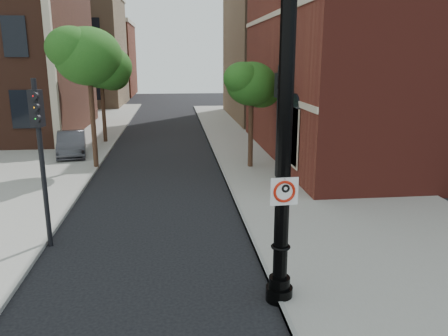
{
  "coord_description": "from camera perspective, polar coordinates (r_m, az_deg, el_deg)",
  "views": [
    {
      "loc": [
        -0.17,
        -9.24,
        5.34
      ],
      "look_at": [
        1.11,
        2.0,
        2.49
      ],
      "focal_mm": 35.0,
      "sensor_mm": 36.0,
      "label": 1
    }
  ],
  "objects": [
    {
      "name": "ground",
      "position": [
        10.67,
        -4.92,
        -15.95
      ],
      "size": [
        120.0,
        120.0,
        0.0
      ],
      "primitive_type": "plane",
      "color": "black",
      "rests_on": "ground"
    },
    {
      "name": "sidewalk_right",
      "position": [
        20.88,
        10.91,
        -0.76
      ],
      "size": [
        8.0,
        60.0,
        0.12
      ],
      "primitive_type": "cube",
      "color": "gray",
      "rests_on": "ground"
    },
    {
      "name": "sidewalk_left",
      "position": [
        29.12,
        -24.05,
        2.46
      ],
      "size": [
        10.0,
        50.0,
        0.12
      ],
      "primitive_type": "cube",
      "color": "gray",
      "rests_on": "ground"
    },
    {
      "name": "curb_edge",
      "position": [
        20.07,
        0.07,
        -1.08
      ],
      "size": [
        0.1,
        60.0,
        0.14
      ],
      "primitive_type": "cube",
      "color": "gray",
      "rests_on": "ground"
    },
    {
      "name": "bg_building_tan_a",
      "position": [
        54.54,
        -19.64,
        14.06
      ],
      "size": [
        12.0,
        12.0,
        12.0
      ],
      "primitive_type": "cube",
      "color": "#89684B",
      "rests_on": "ground"
    },
    {
      "name": "bg_building_red",
      "position": [
        68.27,
        -16.94,
        13.28
      ],
      "size": [
        12.0,
        12.0,
        10.0
      ],
      "primitive_type": "cube",
      "color": "maroon",
      "rests_on": "ground"
    },
    {
      "name": "bg_building_tan_b",
      "position": [
        42.47,
        16.53,
        15.84
      ],
      "size": [
        22.0,
        14.0,
        14.0
      ],
      "primitive_type": "cube",
      "color": "#89684B",
      "rests_on": "ground"
    },
    {
      "name": "lamppost",
      "position": [
        9.21,
        7.81,
        1.41
      ],
      "size": [
        0.61,
        0.61,
        7.22
      ],
      "color": "black",
      "rests_on": "ground"
    },
    {
      "name": "no_parking_sign",
      "position": [
        9.22,
        7.89,
        -3.02
      ],
      "size": [
        0.6,
        0.09,
        0.6
      ],
      "rotation": [
        0.0,
        0.0,
        0.05
      ],
      "color": "white",
      "rests_on": "ground"
    },
    {
      "name": "parked_car",
      "position": [
        25.87,
        -19.28,
        3.0
      ],
      "size": [
        2.21,
        4.39,
        1.38
      ],
      "primitive_type": "imported",
      "rotation": [
        0.0,
        0.0,
        0.18
      ],
      "color": "#323238",
      "rests_on": "ground"
    },
    {
      "name": "traffic_signal_left",
      "position": [
        13.06,
        -22.98,
        3.82
      ],
      "size": [
        0.36,
        0.42,
        4.83
      ],
      "rotation": [
        0.0,
        0.0,
        -0.24
      ],
      "color": "black",
      "rests_on": "ground"
    },
    {
      "name": "traffic_signal_right",
      "position": [
        19.48,
        7.13,
        8.32
      ],
      "size": [
        0.37,
        0.44,
        5.04
      ],
      "rotation": [
        0.0,
        0.0,
        0.23
      ],
      "color": "black",
      "rests_on": "ground"
    },
    {
      "name": "utility_pole",
      "position": [
        20.34,
        7.75,
        5.1
      ],
      "size": [
        0.09,
        0.09,
        4.37
      ],
      "primitive_type": "cylinder",
      "color": "#999999",
      "rests_on": "ground"
    },
    {
      "name": "street_tree_a",
      "position": [
        22.05,
        -17.15,
        13.58
      ],
      "size": [
        3.76,
        3.4,
        6.78
      ],
      "color": "#372016",
      "rests_on": "ground"
    },
    {
      "name": "street_tree_b",
      "position": [
        28.85,
        -15.69,
        12.17
      ],
      "size": [
        3.23,
        2.92,
        5.83
      ],
      "color": "#372016",
      "rests_on": "ground"
    },
    {
      "name": "street_tree_c",
      "position": [
        21.23,
        3.67,
        10.76
      ],
      "size": [
        2.88,
        2.6,
        5.19
      ],
      "color": "#372016",
      "rests_on": "ground"
    }
  ]
}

